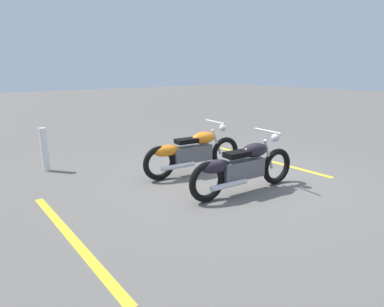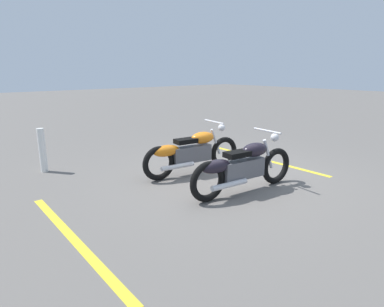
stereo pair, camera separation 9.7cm
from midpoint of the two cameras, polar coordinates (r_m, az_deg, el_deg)
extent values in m
plane|color=#66605B|center=(6.48, 7.47, -4.19)|extent=(60.00, 60.00, 0.00)
torus|color=black|center=(7.02, 6.20, 0.16)|extent=(0.68, 0.19, 0.67)
torus|color=black|center=(6.21, -5.27, -1.70)|extent=(0.68, 0.19, 0.67)
cube|color=#59595E|center=(6.53, 0.45, -0.06)|extent=(0.86, 0.32, 0.32)
ellipsoid|color=orange|center=(6.61, 2.44, 2.77)|extent=(0.55, 0.34, 0.24)
ellipsoid|color=orange|center=(6.22, -4.00, 0.50)|extent=(0.58, 0.30, 0.22)
cube|color=black|center=(6.40, -0.53, 2.22)|extent=(0.46, 0.29, 0.09)
cylinder|color=silver|center=(6.82, 4.73, 2.04)|extent=(0.27, 0.09, 0.56)
cylinder|color=silver|center=(6.71, 4.46, 5.53)|extent=(0.11, 0.62, 0.04)
sphere|color=silver|center=(6.85, 5.79, 4.50)|extent=(0.15, 0.15, 0.15)
cylinder|color=silver|center=(6.26, -1.97, -2.23)|extent=(0.71, 0.17, 0.09)
torus|color=black|center=(6.20, 14.98, -2.19)|extent=(0.68, 0.17, 0.67)
torus|color=black|center=(5.19, 3.21, -4.95)|extent=(0.68, 0.17, 0.67)
cube|color=#59595E|center=(5.60, 9.28, -2.72)|extent=(0.86, 0.30, 0.32)
ellipsoid|color=black|center=(5.70, 11.42, 0.61)|extent=(0.54, 0.33, 0.24)
ellipsoid|color=black|center=(5.21, 4.67, -2.29)|extent=(0.58, 0.29, 0.22)
cube|color=black|center=(5.44, 8.38, -0.14)|extent=(0.46, 0.28, 0.09)
cylinder|color=silver|center=(5.96, 13.65, -0.14)|extent=(0.27, 0.08, 0.56)
cylinder|color=silver|center=(5.84, 13.55, 3.82)|extent=(0.10, 0.62, 0.04)
sphere|color=silver|center=(6.01, 14.80, 2.68)|extent=(0.15, 0.15, 0.15)
cylinder|color=silver|center=(5.30, 6.99, -5.46)|extent=(0.71, 0.16, 0.09)
cylinder|color=white|center=(7.36, -24.03, 0.62)|extent=(0.14, 0.14, 0.91)
cube|color=yellow|center=(7.81, 13.47, -1.19)|extent=(0.13, 3.20, 0.01)
cube|color=yellow|center=(4.49, -19.69, -13.67)|extent=(0.13, 3.20, 0.01)
camera|label=1|loc=(0.05, 90.50, -0.13)|focal=30.54mm
camera|label=2|loc=(0.05, -89.50, 0.13)|focal=30.54mm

